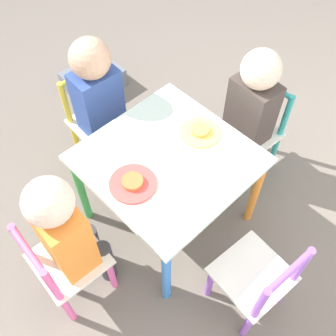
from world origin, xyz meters
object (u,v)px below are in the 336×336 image
at_px(chair_pink, 65,264).
at_px(child_left, 250,108).
at_px(plate_right, 133,183).
at_px(storage_bin, 93,79).
at_px(chair_yellow, 98,122).
at_px(child_front, 99,97).
at_px(chair_purple, 257,280).
at_px(child_right, 67,231).
at_px(chair_teal, 251,131).
at_px(kids_table, 168,167).
at_px(plate_left, 200,132).

bearing_deg(chair_pink, child_left, -90.68).
bearing_deg(plate_right, child_left, 176.67).
distance_m(plate_right, storage_bin, 1.19).
relative_size(chair_pink, storage_bin, 1.55).
bearing_deg(child_left, chair_yellow, -137.46).
relative_size(child_front, plate_right, 4.16).
bearing_deg(chair_purple, child_right, -47.63).
xyz_separation_m(chair_teal, plate_right, (0.71, -0.04, 0.23)).
xyz_separation_m(chair_yellow, child_left, (-0.44, 0.57, 0.20)).
distance_m(kids_table, plate_left, 0.20).
xyz_separation_m(chair_yellow, plate_right, (0.21, 0.53, 0.23)).
xyz_separation_m(child_left, storage_bin, (0.15, -1.03, -0.39)).
bearing_deg(child_front, chair_pink, -138.49).
relative_size(child_left, plate_left, 4.40).
xyz_separation_m(chair_teal, child_right, (1.00, -0.07, 0.20)).
distance_m(child_left, child_front, 0.68).
bearing_deg(storage_bin, chair_teal, 101.68).
bearing_deg(child_right, chair_purple, -139.41).
distance_m(kids_table, plate_right, 0.20).
relative_size(child_left, storage_bin, 2.27).
bearing_deg(chair_teal, child_right, -89.32).
distance_m(chair_purple, child_front, 1.03).
distance_m(child_left, plate_right, 0.66).
relative_size(plate_right, storage_bin, 0.56).
bearing_deg(chair_yellow, child_front, -90.00).
height_order(kids_table, chair_pink, chair_pink).
height_order(chair_pink, chair_yellow, same).
distance_m(chair_pink, plate_left, 0.75).
relative_size(child_front, plate_left, 4.48).
bearing_deg(chair_yellow, plate_left, -70.66).
bearing_deg(chair_purple, chair_pink, -44.11).
distance_m(kids_table, chair_purple, 0.55).
bearing_deg(child_front, child_left, -45.89).
distance_m(chair_pink, chair_yellow, 0.75).
relative_size(chair_pink, chair_yellow, 1.00).
distance_m(chair_yellow, plate_right, 0.62).
bearing_deg(chair_teal, storage_bin, -163.70).
bearing_deg(chair_purple, child_left, -131.45).
height_order(chair_purple, child_right, child_right).
distance_m(chair_pink, child_left, 1.02).
bearing_deg(chair_yellow, child_left, -49.15).
relative_size(kids_table, plate_left, 3.68).
height_order(chair_pink, child_left, child_left).
xyz_separation_m(child_right, plate_left, (-0.65, 0.03, 0.03)).
xyz_separation_m(chair_teal, storage_bin, (0.21, -1.03, -0.19)).
height_order(chair_yellow, storage_bin, chair_yellow).
bearing_deg(plate_left, child_right, -2.28).
height_order(child_front, plate_left, child_front).
bearing_deg(kids_table, chair_purple, 85.05).
relative_size(child_left, child_front, 0.98).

